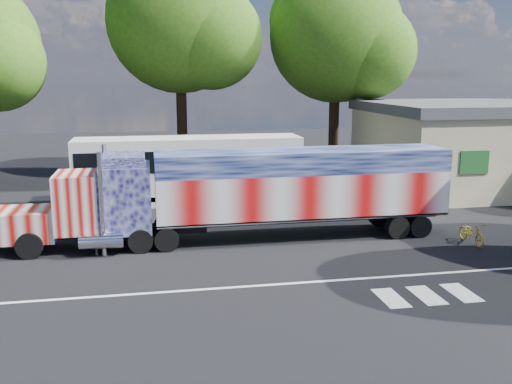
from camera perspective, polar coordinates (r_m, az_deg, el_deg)
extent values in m
plane|color=black|center=(22.00, 1.46, -6.42)|extent=(100.00, 100.00, 0.00)
cube|color=silver|center=(19.24, 3.37, -9.12)|extent=(30.00, 0.15, 0.01)
cube|color=silver|center=(18.53, 13.32, -10.27)|extent=(0.70, 1.60, 0.01)
cube|color=silver|center=(19.03, 16.68, -9.86)|extent=(0.70, 1.60, 0.01)
cube|color=silver|center=(19.59, 19.84, -9.44)|extent=(0.70, 1.60, 0.01)
cube|color=black|center=(23.72, -15.00, -3.86)|extent=(8.22, 0.91, 0.27)
cube|color=#D97F7A|center=(24.02, -22.03, -3.00)|extent=(2.38, 2.01, 1.19)
cube|color=#D97F7A|center=(23.51, -17.38, -0.92)|extent=(1.64, 2.28, 2.28)
cube|color=black|center=(23.54, -19.32, -0.01)|extent=(0.05, 1.92, 0.82)
cube|color=#4C4C82|center=(23.34, -12.94, -0.54)|extent=(2.01, 2.28, 2.65)
cube|color=#4C4C82|center=(23.08, -13.11, 3.12)|extent=(1.64, 2.19, 0.46)
cylinder|color=silver|center=(24.57, -14.76, -0.02)|extent=(0.18, 0.18, 4.02)
cylinder|color=silver|center=(22.22, -15.17, -1.26)|extent=(0.18, 0.18, 4.02)
cylinder|color=silver|center=(24.88, -14.80, -3.23)|extent=(1.64, 0.60, 0.60)
cylinder|color=silver|center=(22.59, -15.20, -4.76)|extent=(1.64, 0.60, 0.60)
cylinder|color=black|center=(23.17, -21.72, -5.03)|extent=(1.00, 0.32, 1.00)
cylinder|color=black|center=(25.07, -20.88, -3.73)|extent=(1.00, 0.32, 1.00)
cylinder|color=black|center=(22.77, -11.47, -4.77)|extent=(0.95, 0.50, 0.95)
cylinder|color=black|center=(24.62, -11.43, -3.52)|extent=(0.95, 0.50, 0.95)
cylinder|color=black|center=(22.77, -8.93, -4.67)|extent=(0.95, 0.50, 0.95)
cylinder|color=black|center=(24.62, -9.08, -3.43)|extent=(0.95, 0.50, 0.95)
cube|color=black|center=(24.41, 4.59, -2.49)|extent=(11.88, 1.00, 0.27)
cube|color=#D47676|center=(24.18, 4.63, -0.08)|extent=(12.24, 2.38, 1.83)
cube|color=#434F85|center=(23.94, 4.69, 3.13)|extent=(12.24, 2.38, 0.91)
cube|color=silver|center=(24.38, 4.60, -2.18)|extent=(12.24, 2.38, 0.11)
cube|color=silver|center=(26.37, 17.63, 1.40)|extent=(0.04, 2.28, 2.65)
cylinder|color=black|center=(24.96, 13.92, -3.42)|extent=(0.95, 0.50, 0.95)
cylinder|color=black|center=(26.66, 12.22, -2.38)|extent=(0.95, 0.50, 0.95)
cylinder|color=black|center=(25.39, 15.98, -3.28)|extent=(0.95, 0.50, 0.95)
cylinder|color=black|center=(27.06, 14.18, -2.27)|extent=(0.95, 0.50, 0.95)
cube|color=silver|center=(31.11, -6.70, 2.22)|extent=(12.07, 2.62, 3.52)
cube|color=black|center=(31.01, -6.73, 3.41)|extent=(11.67, 2.68, 1.11)
cube|color=black|center=(31.35, -6.65, -0.14)|extent=(12.07, 2.62, 0.25)
cube|color=black|center=(31.26, -17.82, 2.07)|extent=(0.06, 2.31, 1.41)
cylinder|color=black|center=(30.14, -15.09, -0.85)|extent=(1.01, 0.30, 1.01)
cylinder|color=black|center=(32.59, -14.77, 0.10)|extent=(1.01, 0.30, 1.01)
cylinder|color=black|center=(30.47, -0.81, -0.30)|extent=(1.01, 0.30, 1.01)
cylinder|color=black|center=(32.90, -1.56, 0.59)|extent=(1.01, 0.30, 1.01)
cylinder|color=black|center=(30.64, 0.86, -0.24)|extent=(1.01, 0.30, 1.01)
cylinder|color=black|center=(33.05, -0.01, 0.65)|extent=(1.01, 0.30, 1.01)
cube|color=#1E5926|center=(31.40, 21.00, 2.79)|extent=(1.60, 0.08, 1.20)
imported|color=slate|center=(22.83, -15.35, -4.04)|extent=(0.69, 0.59, 1.62)
imported|color=gold|center=(25.02, 20.78, -3.85)|extent=(0.70, 1.77, 0.92)
cylinder|color=black|center=(40.22, 7.79, 7.20)|extent=(0.70, 0.70, 7.52)
sphere|color=#396517|center=(40.18, 8.02, 15.24)|extent=(8.99, 8.99, 8.99)
sphere|color=#396517|center=(39.48, 11.16, 13.64)|extent=(6.29, 6.29, 6.29)
sphere|color=#396517|center=(41.15, 5.58, 16.71)|extent=(5.85, 5.85, 5.85)
cylinder|color=black|center=(39.28, -7.43, 7.64)|extent=(0.70, 0.70, 8.26)
sphere|color=#396517|center=(39.34, -7.68, 16.67)|extent=(9.50, 9.50, 9.50)
sphere|color=#396517|center=(37.99, -4.54, 15.13)|extent=(6.65, 6.65, 6.65)
sphere|color=#396517|center=(40.82, -9.94, 18.08)|extent=(6.18, 6.18, 6.18)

